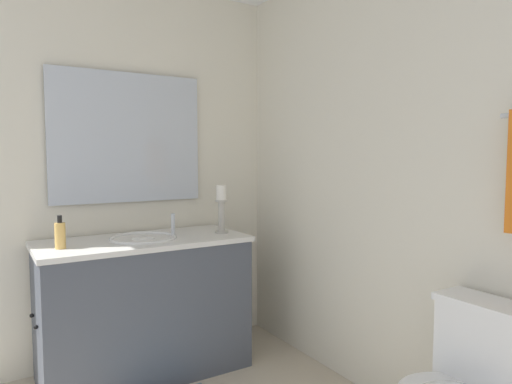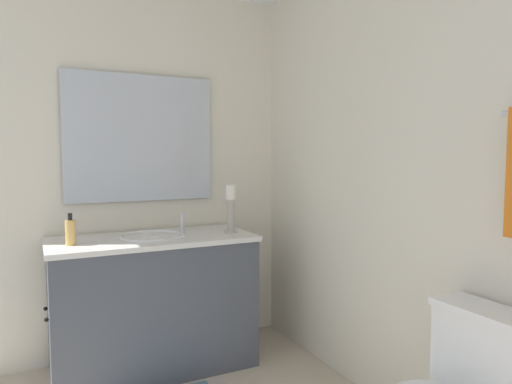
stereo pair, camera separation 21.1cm
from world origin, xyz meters
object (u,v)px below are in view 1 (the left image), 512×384
object	(u,v)px
mirror	(128,138)
soap_bottle	(60,235)
vanity_cabinet	(145,306)
sink_basin	(144,245)
candle_holder_tall	(221,207)

from	to	relation	value
mirror	soap_bottle	world-z (taller)	mirror
vanity_cabinet	sink_basin	size ratio (longest dim) A/B	3.07
vanity_cabinet	mirror	xyz separation A→B (m)	(-0.28, 0.00, 1.03)
sink_basin	candle_holder_tall	xyz separation A→B (m)	(0.06, 0.50, 0.20)
candle_holder_tall	soap_bottle	size ratio (longest dim) A/B	1.72
mirror	soap_bottle	distance (m)	0.79
sink_basin	soap_bottle	xyz separation A→B (m)	(0.06, -0.47, 0.11)
sink_basin	mirror	bearing A→B (deg)	-179.80
mirror	sink_basin	bearing A→B (deg)	0.20
vanity_cabinet	sink_basin	distance (m)	0.38
vanity_cabinet	candle_holder_tall	distance (m)	0.77
mirror	soap_bottle	xyz separation A→B (m)	(0.34, -0.47, -0.54)
vanity_cabinet	soap_bottle	distance (m)	0.68
sink_basin	vanity_cabinet	bearing A→B (deg)	-90.00
vanity_cabinet	soap_bottle	xyz separation A→B (m)	(0.06, -0.47, 0.49)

